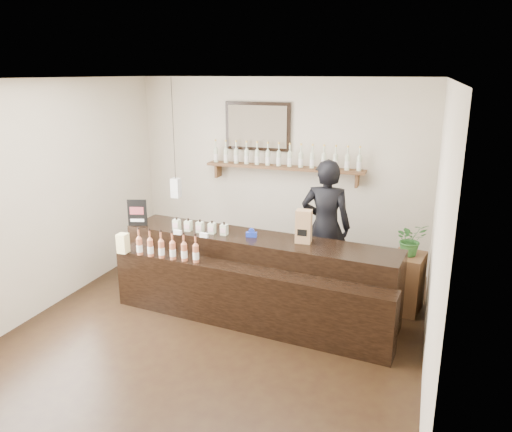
% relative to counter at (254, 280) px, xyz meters
% --- Properties ---
extents(ground, '(5.00, 5.00, 0.00)m').
position_rel_counter_xyz_m(ground, '(-0.25, -0.57, -0.45)').
color(ground, black).
rests_on(ground, ground).
extents(room_shell, '(5.00, 5.00, 5.00)m').
position_rel_counter_xyz_m(room_shell, '(-0.25, -0.57, 1.25)').
color(room_shell, beige).
rests_on(room_shell, ground).
extents(back_wall_decor, '(2.66, 0.96, 1.69)m').
position_rel_counter_xyz_m(back_wall_decor, '(-0.39, 1.80, 1.30)').
color(back_wall_decor, brown).
rests_on(back_wall_decor, ground).
extents(counter, '(3.47, 1.25, 1.12)m').
position_rel_counter_xyz_m(counter, '(0.00, 0.00, 0.00)').
color(counter, black).
rests_on(counter, ground).
extents(promo_sign, '(0.24, 0.09, 0.34)m').
position_rel_counter_xyz_m(promo_sign, '(-1.60, 0.06, 0.68)').
color(promo_sign, black).
rests_on(promo_sign, counter).
extents(paper_bag, '(0.19, 0.15, 0.39)m').
position_rel_counter_xyz_m(paper_bag, '(0.57, 0.12, 0.70)').
color(paper_bag, '#A1714D').
rests_on(paper_bag, counter).
extents(tape_dispenser, '(0.14, 0.08, 0.11)m').
position_rel_counter_xyz_m(tape_dispenser, '(-0.06, 0.11, 0.55)').
color(tape_dispenser, '#1930B2').
rests_on(tape_dispenser, counter).
extents(side_cabinet, '(0.44, 0.55, 0.72)m').
position_rel_counter_xyz_m(side_cabinet, '(1.75, 0.74, -0.09)').
color(side_cabinet, brown).
rests_on(side_cabinet, ground).
extents(potted_plant, '(0.48, 0.47, 0.41)m').
position_rel_counter_xyz_m(potted_plant, '(1.75, 0.74, 0.48)').
color(potted_plant, '#2C6428').
rests_on(potted_plant, side_cabinet).
extents(shopkeeper, '(0.77, 0.53, 2.04)m').
position_rel_counter_xyz_m(shopkeeper, '(0.66, 0.98, 0.57)').
color(shopkeeper, black).
rests_on(shopkeeper, ground).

